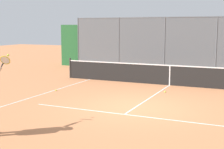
% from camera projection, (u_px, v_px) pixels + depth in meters
% --- Properties ---
extents(ground_plane, '(60.00, 60.00, 0.00)m').
position_uv_depth(ground_plane, '(136.00, 107.00, 11.13)').
color(ground_plane, '#C67A4C').
extents(court_line_markings, '(8.49, 10.21, 0.01)m').
position_uv_depth(court_line_markings, '(121.00, 117.00, 9.93)').
color(court_line_markings, white).
rests_on(court_line_markings, ground).
extents(fence_backdrop, '(18.02, 1.37, 3.31)m').
position_uv_depth(fence_backdrop, '(191.00, 48.00, 19.67)').
color(fence_backdrop, '#565B60').
rests_on(fence_backdrop, ground).
extents(tennis_net, '(10.91, 0.09, 1.07)m').
position_uv_depth(tennis_net, '(170.00, 75.00, 15.19)').
color(tennis_net, '#2D2D2D').
rests_on(tennis_net, ground).
extents(tennis_ball_near_net, '(0.07, 0.07, 0.07)m').
position_uv_depth(tennis_ball_near_net, '(56.00, 90.00, 13.90)').
color(tennis_ball_near_net, '#CCDB33').
rests_on(tennis_ball_near_net, ground).
extents(tennis_ball_near_baseline, '(0.07, 0.07, 0.07)m').
position_uv_depth(tennis_ball_near_baseline, '(165.00, 92.00, 13.60)').
color(tennis_ball_near_baseline, '#D6E042').
rests_on(tennis_ball_near_baseline, ground).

